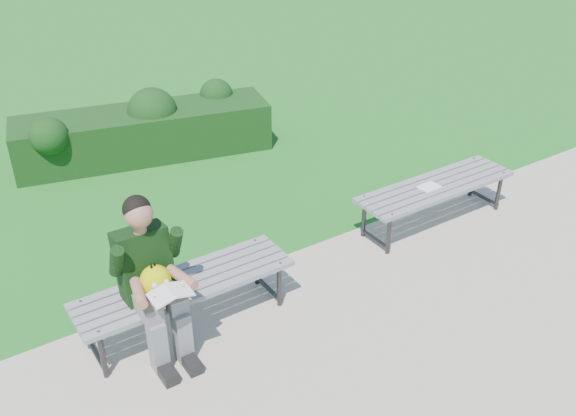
{
  "coord_description": "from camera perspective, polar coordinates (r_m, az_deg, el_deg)",
  "views": [
    {
      "loc": [
        -2.91,
        -4.34,
        3.58
      ],
      "look_at": [
        -0.22,
        -0.24,
        0.71
      ],
      "focal_mm": 40.0,
      "sensor_mm": 36.0,
      "label": 1
    }
  ],
  "objects": [
    {
      "name": "bench_right",
      "position": [
        6.78,
        12.99,
        1.64
      ],
      "size": [
        1.8,
        0.5,
        0.46
      ],
      "color": "slate",
      "rests_on": "walkway"
    },
    {
      "name": "hedge",
      "position": [
        8.35,
        -12.6,
        6.86
      ],
      "size": [
        3.24,
        1.48,
        0.88
      ],
      "color": "#174313",
      "rests_on": "ground"
    },
    {
      "name": "seated_boy",
      "position": [
        4.95,
        -12.07,
        -5.86
      ],
      "size": [
        0.56,
        0.76,
        1.31
      ],
      "color": "gray",
      "rests_on": "walkway"
    },
    {
      "name": "walkway",
      "position": [
        5.28,
        11.33,
        -12.95
      ],
      "size": [
        30.0,
        3.5,
        0.02
      ],
      "color": "#BBB19C",
      "rests_on": "ground"
    },
    {
      "name": "paper_sheet",
      "position": [
        6.69,
        12.44,
        1.85
      ],
      "size": [
        0.23,
        0.17,
        0.01
      ],
      "color": "white",
      "rests_on": "bench_right"
    },
    {
      "name": "bench_left",
      "position": [
        5.28,
        -9.11,
        -6.97
      ],
      "size": [
        1.8,
        0.5,
        0.46
      ],
      "color": "slate",
      "rests_on": "walkway"
    },
    {
      "name": "ground",
      "position": [
        6.33,
        0.47,
        -4.11
      ],
      "size": [
        80.0,
        80.0,
        0.0
      ],
      "color": "#247013",
      "rests_on": "ground"
    }
  ]
}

